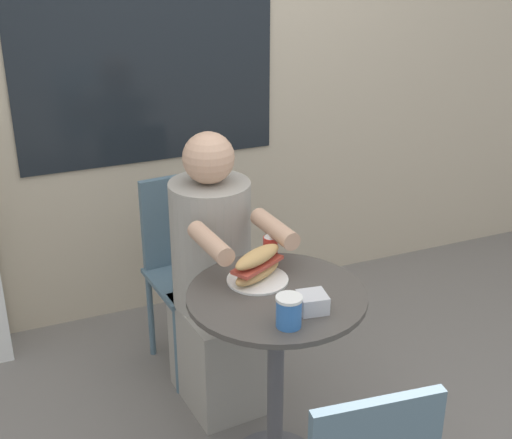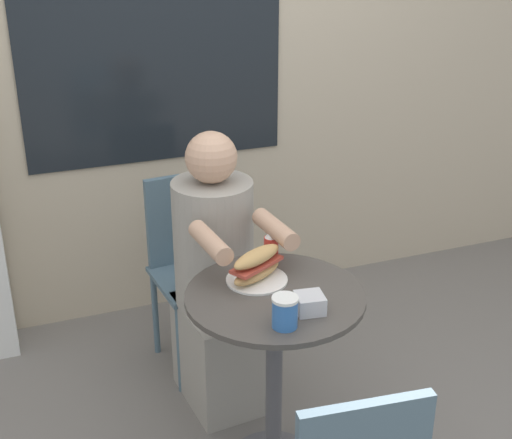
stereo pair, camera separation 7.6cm
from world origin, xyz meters
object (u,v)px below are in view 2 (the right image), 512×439
Objects in this scene: cafe_table at (274,346)px; sandwich_on_plate at (257,267)px; diner_chair at (192,253)px; seated_diner at (218,290)px; condiment_bottle at (271,246)px; drink_cup at (285,312)px.

sandwich_on_plate is at bearing 103.33° from cafe_table.
cafe_table is at bearing -76.67° from sandwich_on_plate.
diner_chair is at bearing 92.93° from sandwich_on_plate.
diner_chair is 0.34m from seated_diner.
seated_diner is (-0.05, 0.49, -0.02)m from cafe_table.
sandwich_on_plate is at bearing 88.89° from seated_diner.
condiment_bottle is at bearing 98.57° from diner_chair.
cafe_table is at bearing 89.26° from diner_chair.
condiment_bottle is (0.08, 0.24, 0.27)m from cafe_table.
drink_cup is 0.88× the size of condiment_bottle.
drink_cup is (0.01, -1.03, 0.28)m from diner_chair.
cafe_table is 0.37m from condiment_bottle.
drink_cup reaches higher than cafe_table.
drink_cup is (-0.02, -0.31, -0.00)m from sandwich_on_plate.
drink_cup is (0.00, -0.69, 0.28)m from seated_diner.
diner_chair is (-0.06, 0.83, -0.02)m from cafe_table.
drink_cup is at bearing -103.81° from cafe_table.
seated_diner reaches higher than condiment_bottle.
cafe_table is 0.86× the size of diner_chair.
cafe_table is at bearing 76.19° from drink_cup.
diner_chair is 0.74× the size of seated_diner.
cafe_table is 6.32× the size of condiment_bottle.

